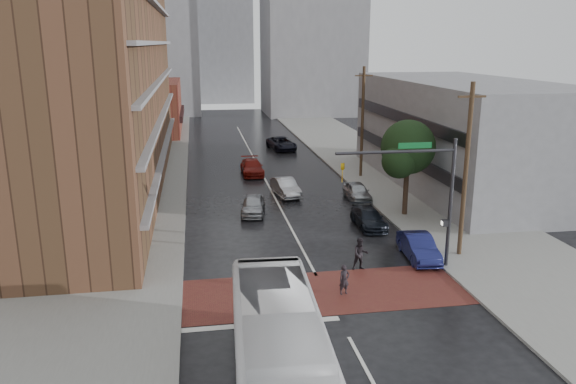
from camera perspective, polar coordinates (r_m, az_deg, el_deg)
ground at (r=27.99m, az=4.00°, el=-10.53°), size 160.00×160.00×0.00m
crosswalk at (r=28.43m, az=3.77°, el=-10.09°), size 14.00×5.00×0.02m
sidewalk_west at (r=51.27m, az=-15.27°, el=0.94°), size 9.00×90.00×0.15m
sidewalk_east at (r=53.90m, az=9.83°, el=1.92°), size 9.00×90.00×0.15m
apartment_block at (r=49.25m, az=-19.55°, el=16.44°), size 10.00×44.00×28.00m
storefront_west at (r=79.24m, az=-13.81°, el=8.36°), size 8.00×16.00×7.00m
building_east at (r=50.48m, az=17.31°, el=5.71°), size 11.00×26.00×9.00m
distant_tower_west at (r=102.94m, az=-14.45°, el=16.73°), size 18.00×16.00×32.00m
distant_tower_east at (r=98.78m, az=2.45°, el=18.42°), size 16.00×14.00×36.00m
distant_tower_center at (r=119.70m, az=-6.73°, el=14.85°), size 12.00×10.00×24.00m
street_tree at (r=40.03m, az=12.09°, el=4.13°), size 4.20×4.10×6.90m
signal_mast at (r=30.42m, az=13.85°, el=0.63°), size 6.50×0.30×7.20m
utility_pole_near at (r=32.89m, az=17.62°, el=2.15°), size 1.60×0.26×10.00m
utility_pole_far at (r=51.22m, az=7.57°, el=7.10°), size 1.60×0.26×10.00m
transit_bus at (r=19.27m, az=-0.67°, el=-17.27°), size 3.60×12.76×3.52m
pedestrian_a at (r=27.98m, az=5.73°, el=-8.86°), size 0.64×0.51×1.54m
pedestrian_b at (r=30.92m, az=7.37°, el=-6.26°), size 0.90×0.71×1.81m
car_travel_a at (r=40.55m, az=-3.56°, el=-1.32°), size 2.26×4.23×1.37m
car_travel_b at (r=45.34m, az=-0.26°, el=0.50°), size 2.08×4.45×1.41m
car_travel_c at (r=52.78m, az=-3.68°, el=2.54°), size 1.97×4.83×1.40m
suv_travel at (r=65.05m, az=-0.65°, el=4.96°), size 3.29×5.61×1.47m
car_parked_near at (r=33.09m, az=13.13°, el=-5.47°), size 1.80×4.37×1.41m
car_parked_mid at (r=38.07m, az=8.20°, el=-2.64°), size 1.75×4.27×1.24m
car_parked_far at (r=44.37m, az=7.04°, el=0.05°), size 1.70×4.11×1.39m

